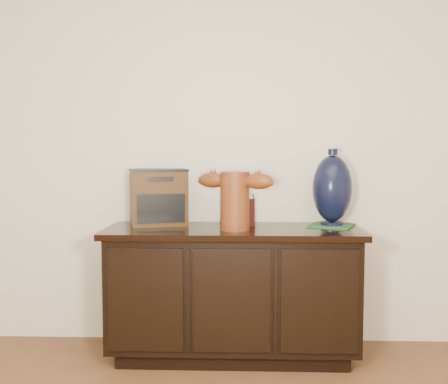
{
  "coord_description": "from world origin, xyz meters",
  "views": [
    {
      "loc": [
        0.05,
        -0.76,
        1.19
      ],
      "look_at": [
        -0.05,
        2.18,
        0.97
      ],
      "focal_mm": 42.0,
      "sensor_mm": 36.0,
      "label": 1
    }
  ],
  "objects_px": {
    "terracotta_vessel": "(235,197)",
    "tv_radio": "(158,197)",
    "sideboard": "(233,291)",
    "lamp_base": "(332,189)",
    "spray_can": "(249,210)"
  },
  "relations": [
    {
      "from": "terracotta_vessel",
      "to": "tv_radio",
      "type": "distance_m",
      "value": 0.51
    },
    {
      "from": "spray_can",
      "to": "terracotta_vessel",
      "type": "bearing_deg",
      "value": -116.78
    },
    {
      "from": "terracotta_vessel",
      "to": "lamp_base",
      "type": "distance_m",
      "value": 0.6
    },
    {
      "from": "sideboard",
      "to": "tv_radio",
      "type": "height_order",
      "value": "tv_radio"
    },
    {
      "from": "sideboard",
      "to": "lamp_base",
      "type": "bearing_deg",
      "value": 9.94
    },
    {
      "from": "tv_radio",
      "to": "spray_can",
      "type": "distance_m",
      "value": 0.55
    },
    {
      "from": "terracotta_vessel",
      "to": "spray_can",
      "type": "relative_size",
      "value": 2.35
    },
    {
      "from": "tv_radio",
      "to": "lamp_base",
      "type": "relative_size",
      "value": 0.88
    },
    {
      "from": "lamp_base",
      "to": "spray_can",
      "type": "bearing_deg",
      "value": -178.38
    },
    {
      "from": "sideboard",
      "to": "lamp_base",
      "type": "relative_size",
      "value": 3.25
    },
    {
      "from": "tv_radio",
      "to": "spray_can",
      "type": "bearing_deg",
      "value": -20.99
    },
    {
      "from": "lamp_base",
      "to": "spray_can",
      "type": "xyz_separation_m",
      "value": [
        -0.49,
        -0.01,
        -0.13
      ]
    },
    {
      "from": "sideboard",
      "to": "tv_radio",
      "type": "relative_size",
      "value": 3.7
    },
    {
      "from": "terracotta_vessel",
      "to": "tv_radio",
      "type": "xyz_separation_m",
      "value": [
        -0.46,
        0.21,
        -0.02
      ]
    },
    {
      "from": "lamp_base",
      "to": "spray_can",
      "type": "distance_m",
      "value": 0.5
    }
  ]
}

